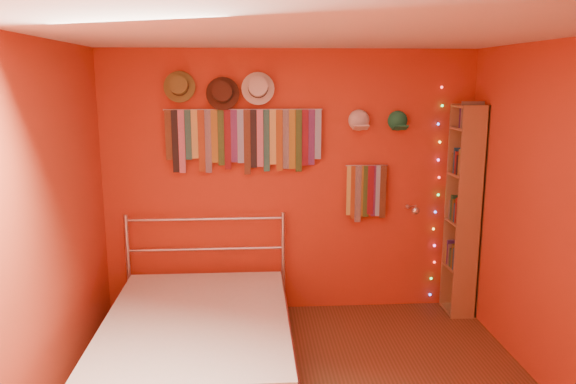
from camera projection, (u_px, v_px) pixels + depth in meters
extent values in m
cube|color=#A93E1B|center=(290.00, 184.00, 5.33)|extent=(3.50, 0.02, 2.50)
cube|color=#A93E1B|center=(570.00, 229.00, 3.73)|extent=(0.02, 3.50, 2.50)
cube|color=#A93E1B|center=(30.00, 239.00, 3.50)|extent=(0.02, 3.50, 2.50)
cube|color=white|center=(310.00, 33.00, 3.37)|extent=(3.50, 3.50, 0.02)
cylinder|color=silver|center=(243.00, 110.00, 5.11)|extent=(1.45, 0.01, 0.01)
cube|color=#472F17|center=(168.00, 135.00, 5.10)|extent=(0.06, 0.01, 0.46)
cube|color=black|center=(175.00, 142.00, 5.11)|extent=(0.06, 0.01, 0.57)
cube|color=#AE5784|center=(182.00, 142.00, 5.11)|extent=(0.06, 0.01, 0.58)
cube|color=#1A5D58|center=(188.00, 135.00, 5.11)|extent=(0.06, 0.01, 0.46)
cube|color=#B0AD46|center=(195.00, 134.00, 5.11)|extent=(0.06, 0.01, 0.44)
cube|color=maroon|center=(201.00, 141.00, 5.12)|extent=(0.06, 0.01, 0.57)
cube|color=navy|center=(208.00, 142.00, 5.14)|extent=(0.06, 0.01, 0.58)
cube|color=olive|center=(214.00, 137.00, 5.13)|extent=(0.06, 0.01, 0.49)
cube|color=#234D1F|center=(221.00, 138.00, 5.13)|extent=(0.06, 0.01, 0.51)
cube|color=maroon|center=(228.00, 140.00, 5.15)|extent=(0.06, 0.01, 0.55)
cube|color=#471965|center=(234.00, 136.00, 5.14)|extent=(0.06, 0.01, 0.48)
cube|color=#7094C7|center=(241.00, 137.00, 5.14)|extent=(0.06, 0.01, 0.49)
cube|color=#482218|center=(247.00, 142.00, 5.16)|extent=(0.06, 0.01, 0.60)
cube|color=black|center=(254.00, 139.00, 5.15)|extent=(0.06, 0.01, 0.54)
cube|color=#C3617E|center=(260.00, 138.00, 5.15)|extent=(0.06, 0.01, 0.53)
cube|color=#1B5F54|center=(267.00, 141.00, 5.17)|extent=(0.06, 0.01, 0.57)
cube|color=#C5B64E|center=(273.00, 137.00, 5.16)|extent=(0.06, 0.01, 0.51)
cube|color=brown|center=(279.00, 140.00, 5.17)|extent=(0.06, 0.01, 0.56)
cube|color=navy|center=(286.00, 139.00, 5.18)|extent=(0.06, 0.01, 0.55)
cube|color=olive|center=(292.00, 139.00, 5.18)|extent=(0.06, 0.01, 0.55)
cube|color=#23491D|center=(299.00, 141.00, 5.18)|extent=(0.06, 0.01, 0.58)
cube|color=maroon|center=(305.00, 138.00, 5.19)|extent=(0.06, 0.01, 0.52)
cube|color=#36175C|center=(312.00, 137.00, 5.19)|extent=(0.06, 0.01, 0.51)
cube|color=#73A6CD|center=(318.00, 134.00, 5.18)|extent=(0.06, 0.01, 0.46)
cylinder|color=silver|center=(367.00, 165.00, 5.29)|extent=(0.40, 0.01, 0.01)
cube|color=#B7BC4B|center=(350.00, 191.00, 5.32)|extent=(0.06, 0.01, 0.48)
cube|color=maroon|center=(354.00, 193.00, 5.32)|extent=(0.06, 0.01, 0.51)
cube|color=navy|center=(358.00, 194.00, 5.32)|extent=(0.06, 0.01, 0.54)
cube|color=olive|center=(362.00, 191.00, 5.33)|extent=(0.06, 0.01, 0.49)
cube|color=#21491D|center=(366.00, 192.00, 5.33)|extent=(0.06, 0.01, 0.50)
cube|color=maroon|center=(371.00, 190.00, 5.32)|extent=(0.06, 0.01, 0.47)
cube|color=#44175D|center=(374.00, 191.00, 5.34)|extent=(0.06, 0.01, 0.49)
cube|color=#75AAD0|center=(379.00, 191.00, 5.33)|extent=(0.06, 0.01, 0.49)
cube|color=#452417|center=(383.00, 192.00, 5.33)|extent=(0.06, 0.01, 0.51)
cylinder|color=olive|center=(179.00, 87.00, 5.02)|extent=(0.28, 0.07, 0.28)
cylinder|color=olive|center=(179.00, 86.00, 4.97)|extent=(0.17, 0.14, 0.19)
cylinder|color=#332314|center=(179.00, 86.00, 5.00)|extent=(0.17, 0.06, 0.17)
cylinder|color=#3F2216|center=(223.00, 94.00, 5.06)|extent=(0.30, 0.07, 0.30)
cylinder|color=#3F2216|center=(222.00, 92.00, 5.01)|extent=(0.18, 0.15, 0.20)
cylinder|color=black|center=(223.00, 93.00, 5.03)|extent=(0.18, 0.06, 0.18)
cylinder|color=silver|center=(258.00, 89.00, 5.07)|extent=(0.30, 0.07, 0.30)
cylinder|color=silver|center=(258.00, 87.00, 5.02)|extent=(0.18, 0.15, 0.20)
cylinder|color=black|center=(258.00, 88.00, 5.04)|extent=(0.18, 0.06, 0.18)
ellipsoid|color=silver|center=(359.00, 120.00, 5.20)|extent=(0.19, 0.14, 0.19)
cube|color=silver|center=(361.00, 127.00, 5.10)|extent=(0.14, 0.10, 0.06)
ellipsoid|color=#1B7D55|center=(398.00, 121.00, 5.23)|extent=(0.18, 0.14, 0.18)
cube|color=#1B7D55|center=(400.00, 128.00, 5.13)|extent=(0.13, 0.10, 0.05)
sphere|color=#FF3333|center=(442.00, 87.00, 5.20)|extent=(0.02, 0.02, 0.02)
sphere|color=#33FF4C|center=(442.00, 106.00, 5.24)|extent=(0.02, 0.02, 0.02)
sphere|color=#4C66FF|center=(438.00, 124.00, 5.27)|extent=(0.02, 0.02, 0.02)
sphere|color=yellow|center=(440.00, 142.00, 5.30)|extent=(0.02, 0.02, 0.02)
sphere|color=#FF4CCC|center=(438.00, 160.00, 5.34)|extent=(0.02, 0.02, 0.02)
sphere|color=#FF3333|center=(439.00, 177.00, 5.37)|extent=(0.02, 0.02, 0.02)
sphere|color=#33FF4C|center=(438.00, 195.00, 5.41)|extent=(0.02, 0.02, 0.02)
sphere|color=#4C66FF|center=(435.00, 212.00, 5.44)|extent=(0.02, 0.02, 0.02)
sphere|color=yellow|center=(433.00, 229.00, 5.47)|extent=(0.02, 0.02, 0.02)
sphere|color=#FF4CCC|center=(434.00, 246.00, 5.51)|extent=(0.02, 0.02, 0.02)
sphere|color=#FF3333|center=(434.00, 262.00, 5.54)|extent=(0.02, 0.02, 0.02)
sphere|color=#33FF4C|center=(431.00, 279.00, 5.58)|extent=(0.02, 0.02, 0.02)
sphere|color=#4C66FF|center=(430.00, 295.00, 5.61)|extent=(0.02, 0.02, 0.02)
cylinder|color=silver|center=(407.00, 207.00, 5.43)|extent=(0.04, 0.03, 0.04)
cylinder|color=silver|center=(411.00, 206.00, 5.30)|extent=(0.01, 0.27, 0.09)
sphere|color=white|center=(415.00, 211.00, 5.17)|extent=(0.07, 0.07, 0.07)
cube|color=#9A7945|center=(470.00, 216.00, 5.11)|extent=(0.24, 0.02, 2.00)
cube|color=#9A7945|center=(457.00, 208.00, 5.43)|extent=(0.24, 0.02, 2.00)
cube|color=#9A7945|center=(475.00, 212.00, 5.28)|extent=(0.02, 0.34, 2.00)
cube|color=#9A7945|center=(457.00, 310.00, 5.47)|extent=(0.24, 0.32, 0.02)
cube|color=#9A7945|center=(460.00, 268.00, 5.38)|extent=(0.24, 0.32, 0.02)
cube|color=#9A7945|center=(463.00, 222.00, 5.29)|extent=(0.24, 0.32, 0.02)
cube|color=#9A7945|center=(466.00, 175.00, 5.20)|extent=(0.24, 0.32, 0.02)
cube|color=#9A7945|center=(469.00, 129.00, 5.11)|extent=(0.24, 0.32, 0.02)
cube|color=#9A7945|center=(470.00, 107.00, 5.07)|extent=(0.24, 0.32, 0.02)
cylinder|color=silver|center=(128.00, 266.00, 5.28)|extent=(0.04, 0.04, 0.99)
cylinder|color=silver|center=(283.00, 263.00, 5.38)|extent=(0.04, 0.04, 0.99)
cylinder|color=silver|center=(207.00, 277.00, 5.35)|extent=(1.46, 0.03, 0.03)
cylinder|color=silver|center=(206.00, 249.00, 5.30)|extent=(1.46, 0.03, 0.03)
cylinder|color=silver|center=(205.00, 219.00, 5.24)|extent=(1.46, 0.03, 0.03)
cube|color=beige|center=(197.00, 341.00, 4.36)|extent=(1.41, 1.99, 0.40)
cylinder|color=silver|center=(102.00, 346.00, 4.32)|extent=(0.04, 1.98, 0.03)
cylinder|color=silver|center=(291.00, 340.00, 4.41)|extent=(0.04, 1.98, 0.03)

